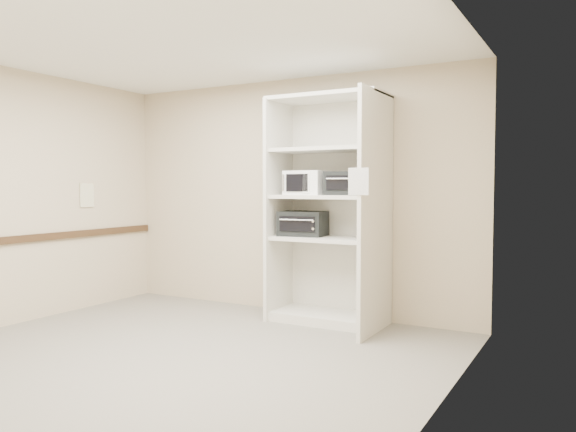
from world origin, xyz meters
The scene contains 12 objects.
floor centered at (0.00, 0.00, 0.00)m, with size 4.50×4.00×0.01m, color slate.
ceiling centered at (0.00, 0.00, 2.70)m, with size 4.50×4.00×0.01m, color white.
wall_back centered at (0.00, 2.00, 1.35)m, with size 4.50×0.02×2.70m, color tan.
wall_left centered at (-2.25, 0.00, 1.35)m, with size 0.02×4.00×2.70m, color tan.
wall_right centered at (2.25, 0.00, 1.35)m, with size 0.02×4.00×2.70m, color tan.
shelving_unit centered at (0.67, 1.70, 1.13)m, with size 1.24×0.92×2.42m.
microwave centered at (0.39, 1.66, 1.50)m, with size 0.43×0.33×0.26m, color white.
toaster_oven_upper centered at (0.86, 1.67, 1.49)m, with size 0.42×0.32×0.24m, color black.
toaster_oven_lower centered at (0.31, 1.71, 1.05)m, with size 0.48×0.37×0.27m, color black.
paper_sign centered at (1.22, 1.07, 1.51)m, with size 0.19×0.01×0.24m, color white.
chair_rail centered at (-2.23, 0.00, 0.90)m, with size 0.04×3.98×0.08m, color #382514.
wall_poster centered at (-2.24, 0.98, 1.36)m, with size 0.01×0.20×0.29m, color white.
Camera 1 is at (3.15, -3.73, 1.46)m, focal length 35.00 mm.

